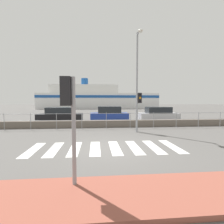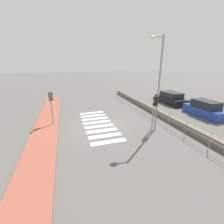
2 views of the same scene
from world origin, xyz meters
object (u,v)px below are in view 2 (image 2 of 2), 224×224
(traffic_light_far, at_px, (154,106))
(parked_car_blue, at_px, (205,109))
(streetlamp, at_px, (158,76))
(traffic_light_near, at_px, (51,101))
(parked_car_black, at_px, (171,98))

(traffic_light_far, distance_m, parked_car_blue, 6.96)
(traffic_light_far, relative_size, streetlamp, 0.40)
(traffic_light_near, bearing_deg, parked_car_blue, 81.69)
(parked_car_blue, bearing_deg, traffic_light_near, -98.31)
(traffic_light_near, xyz_separation_m, parked_car_blue, (2.03, 13.93, -1.35))
(traffic_light_far, bearing_deg, traffic_light_near, -115.77)
(traffic_light_near, xyz_separation_m, streetlamp, (3.43, 7.34, 2.08))
(traffic_light_far, height_order, parked_car_black, traffic_light_far)
(traffic_light_near, height_order, parked_car_blue, traffic_light_near)
(traffic_light_far, xyz_separation_m, streetlamp, (-0.07, 0.09, 2.12))
(traffic_light_near, height_order, traffic_light_far, traffic_light_near)
(parked_car_blue, bearing_deg, traffic_light_far, -77.60)
(parked_car_black, bearing_deg, parked_car_blue, 0.00)
(traffic_light_near, distance_m, streetlamp, 8.37)
(traffic_light_near, bearing_deg, traffic_light_far, 64.23)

